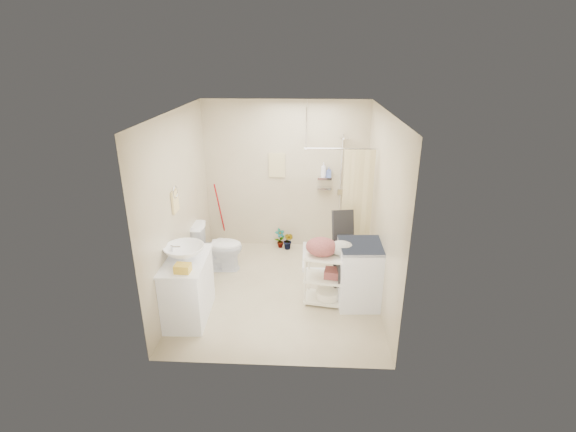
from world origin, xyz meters
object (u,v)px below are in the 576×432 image
at_px(vanity, 188,288).
at_px(laundry_rack, 329,274).
at_px(toilet, 218,247).
at_px(washing_machine, 361,274).

distance_m(vanity, laundry_rack, 1.90).
bearing_deg(vanity, toilet, 83.08).
bearing_deg(vanity, washing_machine, 9.28).
distance_m(toilet, washing_machine, 2.35).
bearing_deg(washing_machine, toilet, 155.07).
relative_size(washing_machine, laundry_rack, 1.01).
distance_m(vanity, toilet, 1.32).
bearing_deg(toilet, washing_machine, -114.97).
bearing_deg(washing_machine, vanity, -172.28).
height_order(washing_machine, laundry_rack, washing_machine).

